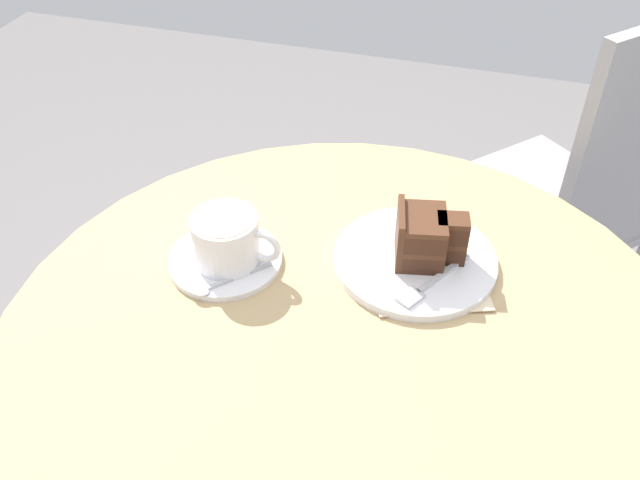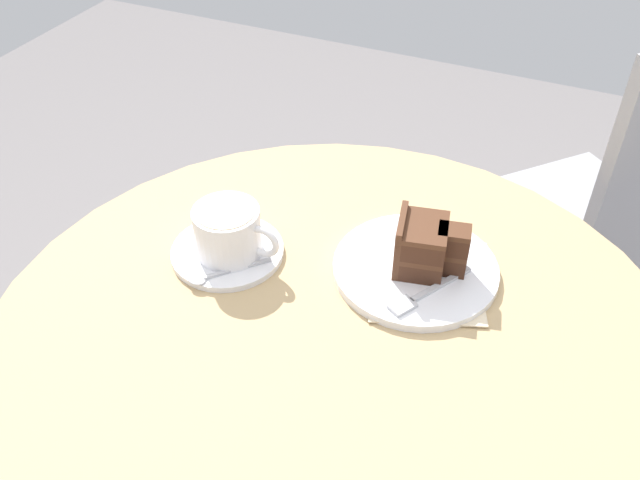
{
  "view_description": "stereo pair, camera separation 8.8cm",
  "coord_description": "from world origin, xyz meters",
  "px_view_note": "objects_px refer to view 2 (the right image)",
  "views": [
    {
      "loc": [
        0.12,
        -0.53,
        1.3
      ],
      "look_at": [
        -0.07,
        0.11,
        0.73
      ],
      "focal_mm": 38.0,
      "sensor_mm": 36.0,
      "label": 1
    },
    {
      "loc": [
        0.21,
        -0.5,
        1.3
      ],
      "look_at": [
        -0.07,
        0.11,
        0.73
      ],
      "focal_mm": 38.0,
      "sensor_mm": 36.0,
      "label": 2
    }
  ],
  "objects_px": {
    "napkin": "(425,278)",
    "cafe_chair": "(621,211)",
    "coffee_cup": "(229,231)",
    "teaspoon": "(219,274)",
    "cake_slice": "(425,246)",
    "fork": "(422,295)",
    "saucer": "(228,251)",
    "cake_plate": "(415,268)"
  },
  "relations": [
    {
      "from": "teaspoon",
      "to": "coffee_cup",
      "type": "bearing_deg",
      "value": -125.93
    },
    {
      "from": "cake_plate",
      "to": "cake_slice",
      "type": "relative_size",
      "value": 2.19
    },
    {
      "from": "teaspoon",
      "to": "napkin",
      "type": "distance_m",
      "value": 0.27
    },
    {
      "from": "saucer",
      "to": "teaspoon",
      "type": "distance_m",
      "value": 0.05
    },
    {
      "from": "fork",
      "to": "cafe_chair",
      "type": "distance_m",
      "value": 0.61
    },
    {
      "from": "coffee_cup",
      "to": "napkin",
      "type": "xyz_separation_m",
      "value": [
        0.25,
        0.06,
        -0.04
      ]
    },
    {
      "from": "teaspoon",
      "to": "fork",
      "type": "height_order",
      "value": "fork"
    },
    {
      "from": "teaspoon",
      "to": "cake_plate",
      "type": "bearing_deg",
      "value": 160.25
    },
    {
      "from": "saucer",
      "to": "napkin",
      "type": "distance_m",
      "value": 0.27
    },
    {
      "from": "napkin",
      "to": "coffee_cup",
      "type": "bearing_deg",
      "value": -165.93
    },
    {
      "from": "teaspoon",
      "to": "fork",
      "type": "distance_m",
      "value": 0.26
    },
    {
      "from": "saucer",
      "to": "cake_plate",
      "type": "relative_size",
      "value": 0.7
    },
    {
      "from": "cake_slice",
      "to": "cafe_chair",
      "type": "xyz_separation_m",
      "value": [
        0.25,
        0.48,
        -0.21
      ]
    },
    {
      "from": "saucer",
      "to": "cake_slice",
      "type": "xyz_separation_m",
      "value": [
        0.25,
        0.07,
        0.04
      ]
    },
    {
      "from": "cake_slice",
      "to": "coffee_cup",
      "type": "bearing_deg",
      "value": -163.14
    },
    {
      "from": "napkin",
      "to": "cafe_chair",
      "type": "relative_size",
      "value": 0.23
    },
    {
      "from": "coffee_cup",
      "to": "napkin",
      "type": "height_order",
      "value": "coffee_cup"
    },
    {
      "from": "saucer",
      "to": "napkin",
      "type": "xyz_separation_m",
      "value": [
        0.26,
        0.06,
        -0.0
      ]
    },
    {
      "from": "saucer",
      "to": "cake_slice",
      "type": "bearing_deg",
      "value": 15.96
    },
    {
      "from": "saucer",
      "to": "cake_slice",
      "type": "relative_size",
      "value": 1.53
    },
    {
      "from": "coffee_cup",
      "to": "teaspoon",
      "type": "height_order",
      "value": "coffee_cup"
    },
    {
      "from": "cake_plate",
      "to": "cafe_chair",
      "type": "distance_m",
      "value": 0.58
    },
    {
      "from": "coffee_cup",
      "to": "napkin",
      "type": "bearing_deg",
      "value": 14.07
    },
    {
      "from": "cake_slice",
      "to": "fork",
      "type": "bearing_deg",
      "value": -73.28
    },
    {
      "from": "cake_slice",
      "to": "napkin",
      "type": "bearing_deg",
      "value": -55.5
    },
    {
      "from": "cake_slice",
      "to": "napkin",
      "type": "xyz_separation_m",
      "value": [
        0.01,
        -0.01,
        -0.04
      ]
    },
    {
      "from": "teaspoon",
      "to": "napkin",
      "type": "height_order",
      "value": "teaspoon"
    },
    {
      "from": "teaspoon",
      "to": "cake_slice",
      "type": "height_order",
      "value": "cake_slice"
    },
    {
      "from": "teaspoon",
      "to": "napkin",
      "type": "relative_size",
      "value": 0.41
    },
    {
      "from": "saucer",
      "to": "cake_plate",
      "type": "height_order",
      "value": "cake_plate"
    },
    {
      "from": "napkin",
      "to": "cafe_chair",
      "type": "height_order",
      "value": "cafe_chair"
    },
    {
      "from": "saucer",
      "to": "cake_plate",
      "type": "distance_m",
      "value": 0.25
    },
    {
      "from": "teaspoon",
      "to": "cake_slice",
      "type": "distance_m",
      "value": 0.27
    },
    {
      "from": "cake_plate",
      "to": "fork",
      "type": "distance_m",
      "value": 0.06
    },
    {
      "from": "coffee_cup",
      "to": "napkin",
      "type": "relative_size",
      "value": 0.58
    },
    {
      "from": "cake_plate",
      "to": "fork",
      "type": "height_order",
      "value": "fork"
    },
    {
      "from": "fork",
      "to": "cake_slice",
      "type": "bearing_deg",
      "value": -132.85
    },
    {
      "from": "fork",
      "to": "saucer",
      "type": "bearing_deg",
      "value": -55.7
    },
    {
      "from": "fork",
      "to": "napkin",
      "type": "bearing_deg",
      "value": -138.15
    },
    {
      "from": "fork",
      "to": "napkin",
      "type": "relative_size",
      "value": 0.58
    },
    {
      "from": "saucer",
      "to": "cake_slice",
      "type": "height_order",
      "value": "cake_slice"
    },
    {
      "from": "cake_slice",
      "to": "fork",
      "type": "distance_m",
      "value": 0.06
    }
  ]
}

